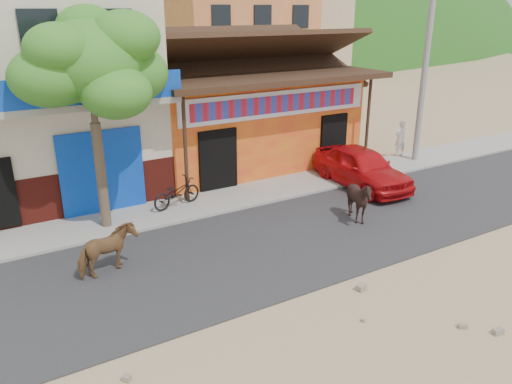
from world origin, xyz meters
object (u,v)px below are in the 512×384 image
cow_tan (107,251)px  scooter (177,193)px  tree (95,123)px  red_car (361,167)px  cow_dark (359,200)px  pedestrian (400,138)px  utility_pole (426,60)px

cow_tan → scooter: bearing=-62.2°
tree → red_car: tree is taller
cow_tan → cow_dark: 7.24m
cow_dark → pedestrian: size_ratio=0.88×
cow_tan → cow_dark: bearing=-112.9°
utility_pole → red_car: size_ratio=1.93×
tree → pedestrian: 12.83m
tree → scooter: (2.32, 0.35, -2.55)m
pedestrian → cow_dark: bearing=39.1°
tree → scooter: bearing=8.5°
cow_dark → pedestrian: 7.38m
cow_dark → tree: bearing=-145.4°
cow_dark → scooter: cow_dark is taller
cow_tan → red_car: size_ratio=0.34×
scooter → utility_pole: bearing=-104.8°
red_car → pedestrian: pedestrian is taller
red_car → pedestrian: 4.30m
red_car → pedestrian: bearing=29.4°
utility_pole → cow_tan: 14.18m
pedestrian → utility_pole: bearing=109.9°
utility_pole → cow_tan: utility_pole is taller
cow_tan → red_car: (9.40, 1.66, 0.11)m
tree → utility_pole: utility_pole is taller
tree → pedestrian: bearing=4.1°
red_car → scooter: (-6.43, 1.35, -0.18)m
scooter → pedestrian: pedestrian is taller
tree → red_car: size_ratio=1.44×
tree → pedestrian: size_ratio=3.95×
utility_pole → pedestrian: size_ratio=5.26×
scooter → red_car: bearing=-115.8°
pedestrian → scooter: bearing=7.1°
red_car → scooter: bearing=171.3°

